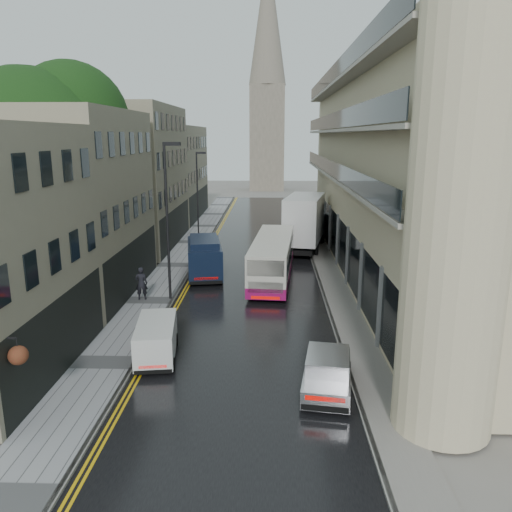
# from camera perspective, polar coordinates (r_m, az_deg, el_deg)

# --- Properties ---
(road) EXTENTS (9.00, 85.00, 0.02)m
(road) POSITION_cam_1_polar(r_m,az_deg,el_deg) (37.48, -0.27, -1.23)
(road) COLOR black
(road) RESTS_ON ground
(left_sidewalk) EXTENTS (2.70, 85.00, 0.12)m
(left_sidewalk) POSITION_cam_1_polar(r_m,az_deg,el_deg) (38.12, -9.09, -1.07)
(left_sidewalk) COLOR gray
(left_sidewalk) RESTS_ON ground
(right_sidewalk) EXTENTS (1.80, 85.00, 0.12)m
(right_sidewalk) POSITION_cam_1_polar(r_m,az_deg,el_deg) (37.67, 7.97, -1.21)
(right_sidewalk) COLOR slate
(right_sidewalk) RESTS_ON ground
(old_shop_row) EXTENTS (4.50, 56.00, 12.00)m
(old_shop_row) POSITION_cam_1_polar(r_m,az_deg,el_deg) (40.32, -13.84, 8.09)
(old_shop_row) COLOR gray
(old_shop_row) RESTS_ON ground
(modern_block) EXTENTS (8.00, 40.00, 14.00)m
(modern_block) POSITION_cam_1_polar(r_m,az_deg,el_deg) (35.95, 16.48, 8.90)
(modern_block) COLOR beige
(modern_block) RESTS_ON ground
(church_spire) EXTENTS (6.40, 6.40, 40.00)m
(church_spire) POSITION_cam_1_polar(r_m,az_deg,el_deg) (91.29, 1.31, 20.18)
(church_spire) COLOR gray
(church_spire) RESTS_ON ground
(tree_near) EXTENTS (10.56, 10.56, 13.89)m
(tree_near) POSITION_cam_1_polar(r_m,az_deg,el_deg) (31.94, -24.04, 7.65)
(tree_near) COLOR black
(tree_near) RESTS_ON ground
(tree_far) EXTENTS (9.24, 9.24, 12.46)m
(tree_far) POSITION_cam_1_polar(r_m,az_deg,el_deg) (43.95, -16.31, 8.67)
(tree_far) COLOR black
(tree_far) RESTS_ON ground
(cream_bus) EXTENTS (3.23, 10.69, 2.87)m
(cream_bus) POSITION_cam_1_polar(r_m,az_deg,el_deg) (31.11, -0.54, -1.60)
(cream_bus) COLOR beige
(cream_bus) RESTS_ON road
(white_lorry) EXTENTS (4.42, 9.37, 4.73)m
(white_lorry) POSITION_cam_1_polar(r_m,az_deg,el_deg) (41.03, 3.57, 3.45)
(white_lorry) COLOR silver
(white_lorry) RESTS_ON road
(silver_hatchback) EXTENTS (2.31, 4.20, 1.49)m
(silver_hatchback) POSITION_cam_1_polar(r_m,az_deg,el_deg) (18.71, 5.44, -14.74)
(silver_hatchback) COLOR #A9A9AE
(silver_hatchback) RESTS_ON road
(white_van) EXTENTS (2.12, 3.96, 1.71)m
(white_van) POSITION_cam_1_polar(r_m,az_deg,el_deg) (21.57, -13.63, -10.75)
(white_van) COLOR silver
(white_van) RESTS_ON road
(navy_van) EXTENTS (3.12, 5.87, 2.85)m
(navy_van) POSITION_cam_1_polar(r_m,az_deg,el_deg) (32.98, -7.59, -0.86)
(navy_van) COLOR black
(navy_van) RESTS_ON road
(pedestrian) EXTENTS (0.79, 0.57, 1.99)m
(pedestrian) POSITION_cam_1_polar(r_m,az_deg,el_deg) (30.29, -12.98, -3.05)
(pedestrian) COLOR black
(pedestrian) RESTS_ON left_sidewalk
(lamp_post_near) EXTENTS (1.05, 0.40, 9.11)m
(lamp_post_near) POSITION_cam_1_polar(r_m,az_deg,el_deg) (29.32, -10.10, 3.69)
(lamp_post_near) COLOR black
(lamp_post_near) RESTS_ON left_sidewalk
(lamp_post_far) EXTENTS (0.92, 0.45, 8.02)m
(lamp_post_far) POSITION_cam_1_polar(r_m,az_deg,el_deg) (46.08, -6.70, 6.70)
(lamp_post_far) COLOR black
(lamp_post_far) RESTS_ON left_sidewalk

